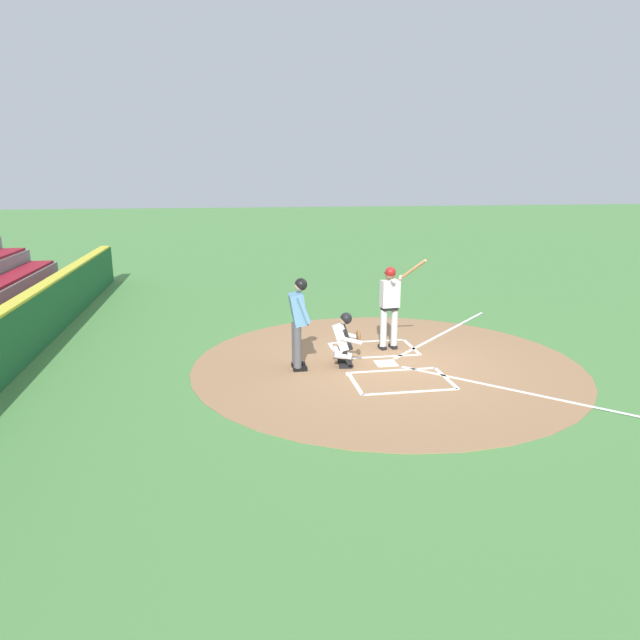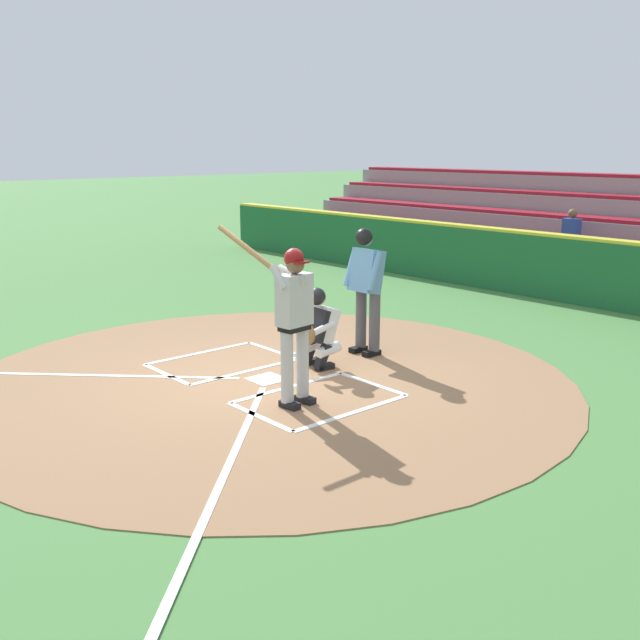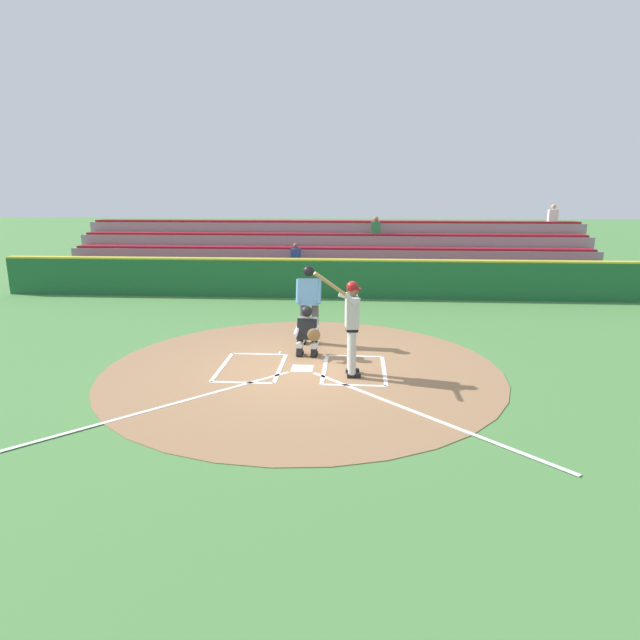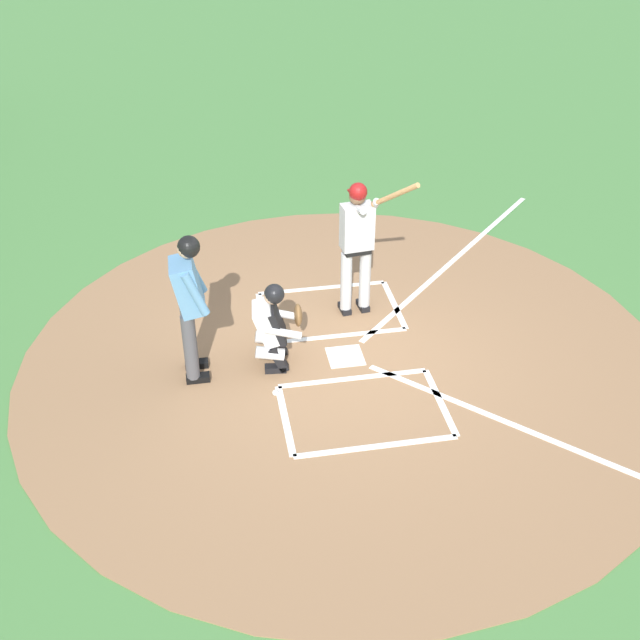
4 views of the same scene
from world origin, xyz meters
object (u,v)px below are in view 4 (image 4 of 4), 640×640
at_px(batter, 358,240).
at_px(plate_umpire, 189,299).
at_px(baseball, 275,393).
at_px(catcher, 274,323).

height_order(batter, plate_umpire, batter).
bearing_deg(baseball, catcher, 172.55).
distance_m(catcher, baseball, 0.83).
bearing_deg(plate_umpire, catcher, 93.26).
bearing_deg(batter, baseball, -39.57).
bearing_deg(catcher, plate_umpire, -86.74).
distance_m(batter, catcher, 1.63).
relative_size(catcher, baseball, 15.27).
relative_size(catcher, plate_umpire, 0.61).
xyz_separation_m(batter, plate_umpire, (1.01, -2.17, -0.02)).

